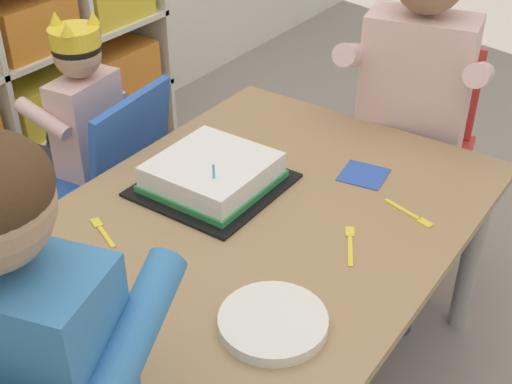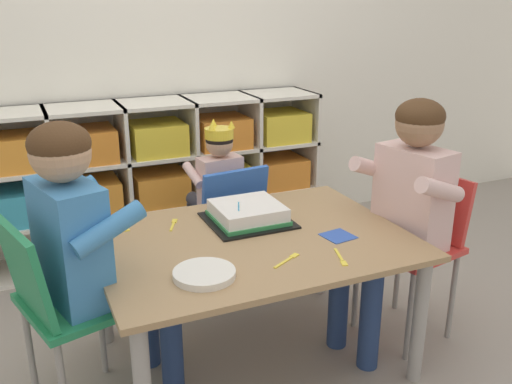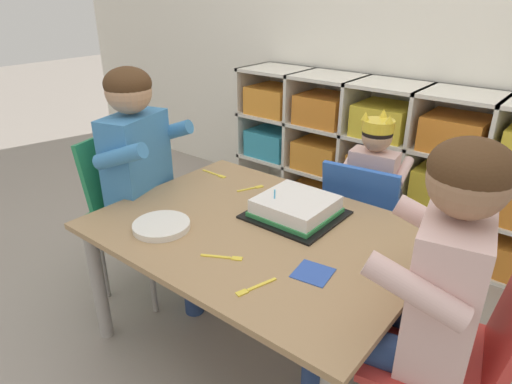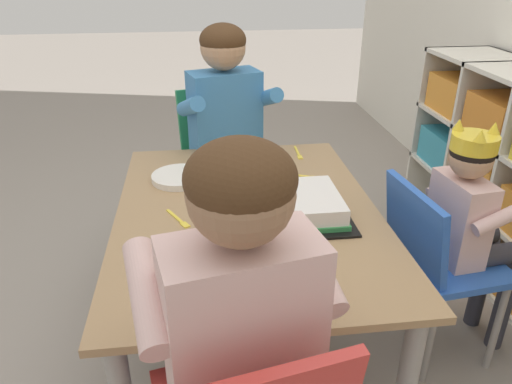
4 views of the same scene
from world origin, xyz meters
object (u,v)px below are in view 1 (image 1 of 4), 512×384
(adult_helper_seated, at_px, (48,340))
(fork_at_table_front_edge, at_px, (350,243))
(fork_near_cake_tray, at_px, (12,285))
(activity_table, at_px, (256,241))
(classroom_chair_blue, at_px, (110,168))
(birthday_cake_on_tray, at_px, (213,175))
(child_with_crown, at_px, (75,119))
(guest_at_table_side, at_px, (411,92))
(fork_scattered_mid_table, at_px, (411,215))
(classroom_chair_guest_side, at_px, (411,138))
(paper_plate_stack, at_px, (273,322))
(fork_beside_plate_stack, at_px, (102,231))

(adult_helper_seated, bearing_deg, fork_at_table_front_edge, -124.44)
(fork_near_cake_tray, bearing_deg, adult_helper_seated, 67.60)
(activity_table, xyz_separation_m, classroom_chair_blue, (0.13, 0.62, -0.07))
(classroom_chair_blue, height_order, birthday_cake_on_tray, classroom_chair_blue)
(child_with_crown, bearing_deg, activity_table, 74.19)
(guest_at_table_side, distance_m, fork_scattered_mid_table, 0.46)
(activity_table, relative_size, fork_near_cake_tray, 8.11)
(adult_helper_seated, relative_size, fork_near_cake_tray, 7.30)
(classroom_chair_guest_side, bearing_deg, child_with_crown, -153.59)
(classroom_chair_guest_side, xyz_separation_m, paper_plate_stack, (-1.01, -0.16, 0.11))
(classroom_chair_blue, distance_m, fork_near_cake_tray, 0.71)
(child_with_crown, bearing_deg, fork_at_table_front_edge, 78.53)
(classroom_chair_blue, bearing_deg, paper_plate_stack, 58.00)
(birthday_cake_on_tray, xyz_separation_m, paper_plate_stack, (-0.32, -0.39, -0.02))
(paper_plate_stack, height_order, fork_near_cake_tray, paper_plate_stack)
(activity_table, relative_size, birthday_cake_on_tray, 3.55)
(classroom_chair_blue, relative_size, adult_helper_seated, 0.62)
(birthday_cake_on_tray, height_order, fork_at_table_front_edge, birthday_cake_on_tray)
(classroom_chair_blue, relative_size, child_with_crown, 0.76)
(fork_beside_plate_stack, bearing_deg, adult_helper_seated, -29.55)
(activity_table, relative_size, child_with_crown, 1.37)
(paper_plate_stack, xyz_separation_m, fork_scattered_mid_table, (0.48, -0.06, -0.01))
(classroom_chair_guest_side, relative_size, birthday_cake_on_tray, 2.15)
(classroom_chair_guest_side, bearing_deg, birthday_cake_on_tray, -120.36)
(activity_table, xyz_separation_m, adult_helper_seated, (-0.60, -0.01, 0.18))
(classroom_chair_guest_side, distance_m, paper_plate_stack, 1.02)
(child_with_crown, bearing_deg, guest_at_table_side, 114.85)
(guest_at_table_side, bearing_deg, fork_scattered_mid_table, -75.79)
(fork_scattered_mid_table, bearing_deg, activity_table, 53.04)
(adult_helper_seated, relative_size, fork_at_table_front_edge, 8.17)
(adult_helper_seated, bearing_deg, birthday_cake_on_tray, -90.79)
(activity_table, distance_m, classroom_chair_blue, 0.63)
(fork_at_table_front_edge, bearing_deg, birthday_cake_on_tray, -120.77)
(adult_helper_seated, bearing_deg, guest_at_table_side, -109.72)
(child_with_crown, bearing_deg, paper_plate_stack, 61.18)
(activity_table, height_order, guest_at_table_side, guest_at_table_side)
(guest_at_table_side, relative_size, fork_scattered_mid_table, 7.63)
(activity_table, distance_m, fork_near_cake_tray, 0.55)
(classroom_chair_guest_side, xyz_separation_m, fork_beside_plate_stack, (-0.97, 0.33, 0.10))
(birthday_cake_on_tray, bearing_deg, fork_beside_plate_stack, 162.66)
(child_with_crown, xyz_separation_m, fork_scattered_mid_table, (0.10, -1.02, 0.01))
(birthday_cake_on_tray, bearing_deg, adult_helper_seated, -165.05)
(fork_near_cake_tray, bearing_deg, fork_beside_plate_stack, 177.82)
(child_with_crown, relative_size, fork_near_cake_tray, 5.92)
(birthday_cake_on_tray, xyz_separation_m, fork_near_cake_tray, (-0.53, 0.11, -0.03))
(guest_at_table_side, xyz_separation_m, birthday_cake_on_tray, (-0.57, 0.26, -0.07))
(adult_helper_seated, bearing_deg, fork_scattered_mid_table, -124.76)
(adult_helper_seated, xyz_separation_m, birthday_cake_on_tray, (0.65, 0.17, -0.08))
(fork_beside_plate_stack, bearing_deg, birthday_cake_on_tray, 96.86)
(birthday_cake_on_tray, relative_size, fork_at_table_front_edge, 2.55)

